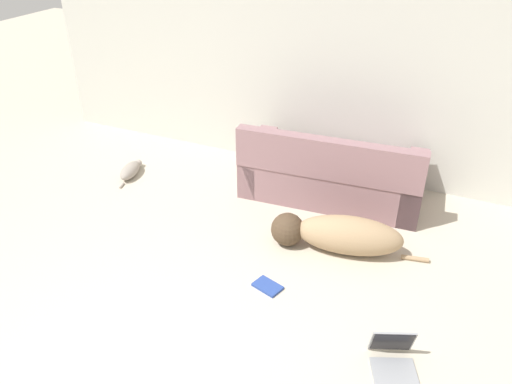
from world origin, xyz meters
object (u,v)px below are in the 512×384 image
Objects in this scene: laptop_open at (393,354)px; book_blue at (268,286)px; couch at (331,176)px; cat at (131,170)px; dog at (337,234)px.

laptop_open is 1.18m from book_blue.
couch reaches higher than cat.
dog is 2.66m from cat.
couch is 2.35m from cat.
dog is at bearing 63.12° from book_blue.
book_blue is at bearing 139.58° from laptop_open.
laptop_open is 1.61× the size of book_blue.
book_blue is (2.25, -1.16, -0.06)m from cat.
couch is 4.45× the size of laptop_open.
cat is at bearing 7.69° from couch.
couch is 7.15× the size of book_blue.
dog reaches higher than cat.
couch is at bearing 88.27° from book_blue.
couch is 3.33× the size of cat.
cat is 2.14× the size of book_blue.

